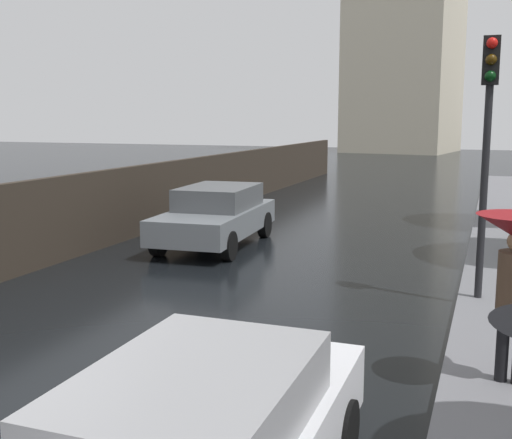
# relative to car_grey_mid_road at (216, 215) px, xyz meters

# --- Properties ---
(car_grey_mid_road) EXTENTS (2.14, 4.50, 1.44)m
(car_grey_mid_road) POSITION_rel_car_grey_mid_road_xyz_m (0.00, 0.00, 0.00)
(car_grey_mid_road) COLOR slate
(car_grey_mid_road) RESTS_ON ground
(traffic_light) EXTENTS (0.26, 0.39, 4.22)m
(traffic_light) POSITION_rel_car_grey_mid_road_xyz_m (6.14, -3.11, 2.31)
(traffic_light) COLOR black
(traffic_light) RESTS_ON sidewalk_strip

